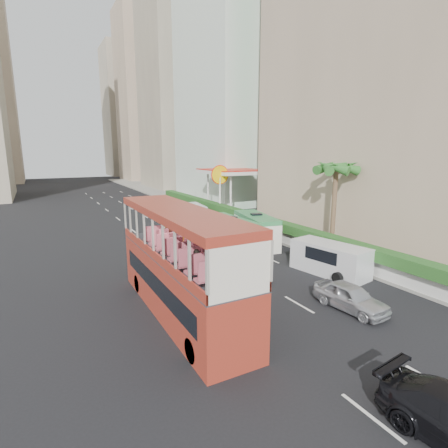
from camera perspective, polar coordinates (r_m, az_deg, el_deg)
ground_plane at (r=20.25m, az=9.30°, el=-10.54°), size 200.00×200.00×0.00m
double_decker_bus at (r=16.57m, az=-7.20°, el=-6.25°), size 2.50×11.00×5.06m
car_silver_lane_a at (r=24.76m, az=-4.22°, el=-6.23°), size 1.61×4.20×1.37m
car_silver_lane_b at (r=18.76m, az=19.80°, el=-12.98°), size 1.84×3.95×1.31m
van_asset at (r=37.21m, az=-7.48°, el=-0.19°), size 2.72×5.20×1.40m
minibus_near at (r=27.00m, az=1.09°, el=-1.82°), size 2.01×5.87×2.59m
minibus_far at (r=28.88m, az=5.25°, el=-1.03°), size 3.02×5.99×2.54m
panel_van_near at (r=23.18m, az=16.86°, el=-5.46°), size 2.74×5.12×1.94m
panel_van_far at (r=39.57m, az=-4.88°, el=1.89°), size 2.35×4.64×1.78m
sidewalk at (r=45.39m, az=-0.91°, el=2.17°), size 6.00×120.00×0.18m
kerb_wall at (r=34.51m, az=3.38°, el=0.10°), size 0.30×44.00×1.00m
hedge at (r=34.35m, az=3.40°, el=1.49°), size 1.10×44.00×0.70m
palm_tree at (r=27.31m, az=17.46°, el=2.25°), size 0.36×0.36×6.40m
shell_station at (r=43.76m, az=1.46°, el=5.33°), size 6.50×8.00×5.50m
tower_stripe at (r=60.90m, az=3.27°, el=32.26°), size 16.00×18.00×58.00m
tower_mid at (r=80.44m, az=-6.61°, el=24.13°), size 16.00×16.00×50.00m
tower_far_a at (r=101.90m, az=-12.46°, el=19.57°), size 14.00×14.00×44.00m
tower_far_b at (r=122.77m, az=-15.39°, el=17.11°), size 14.00×14.00×40.00m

